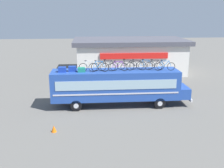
% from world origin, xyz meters
% --- Properties ---
extents(ground_plane, '(120.00, 120.00, 0.00)m').
position_xyz_m(ground_plane, '(0.00, 0.00, 0.00)').
color(ground_plane, '#605E59').
extents(bus, '(11.96, 2.53, 3.14)m').
position_xyz_m(bus, '(0.18, -0.00, 1.88)').
color(bus, '#23479E').
rests_on(bus, ground).
extents(luggage_bag_1, '(0.63, 0.50, 0.42)m').
position_xyz_m(luggage_bag_1, '(-4.46, -0.20, 3.36)').
color(luggage_bag_1, '#193899').
rests_on(luggage_bag_1, bus).
extents(luggage_bag_2, '(0.65, 0.42, 0.44)m').
position_xyz_m(luggage_bag_2, '(-3.63, -0.00, 3.36)').
color(luggage_bag_2, '#193899').
rests_on(luggage_bag_2, bus).
extents(luggage_bag_3, '(0.61, 0.52, 0.37)m').
position_xyz_m(luggage_bag_3, '(-2.86, -0.29, 3.33)').
color(luggage_bag_3, '#1E7F66').
rests_on(luggage_bag_3, bus).
extents(rooftop_bicycle_1, '(1.72, 0.44, 0.93)m').
position_xyz_m(rooftop_bicycle_1, '(-2.23, -0.12, 3.53)').
color(rooftop_bicycle_1, black).
rests_on(rooftop_bicycle_1, bus).
extents(rooftop_bicycle_2, '(1.71, 0.44, 0.97)m').
position_xyz_m(rooftop_bicycle_2, '(-1.42, -0.36, 3.55)').
color(rooftop_bicycle_2, black).
rests_on(rooftop_bicycle_2, bus).
extents(rooftop_bicycle_3, '(1.76, 0.44, 0.98)m').
position_xyz_m(rooftop_bicycle_3, '(-0.64, -0.06, 3.55)').
color(rooftop_bicycle_3, black).
rests_on(rooftop_bicycle_3, bus).
extents(rooftop_bicycle_4, '(1.75, 0.44, 0.89)m').
position_xyz_m(rooftop_bicycle_4, '(0.21, -0.22, 3.52)').
color(rooftop_bicycle_4, black).
rests_on(rooftop_bicycle_4, bus).
extents(rooftop_bicycle_5, '(1.76, 0.44, 0.93)m').
position_xyz_m(rooftop_bicycle_5, '(1.05, 0.32, 3.53)').
color(rooftop_bicycle_5, black).
rests_on(rooftop_bicycle_5, bus).
extents(rooftop_bicycle_6, '(1.79, 0.44, 0.96)m').
position_xyz_m(rooftop_bicycle_6, '(1.78, -0.05, 3.54)').
color(rooftop_bicycle_6, black).
rests_on(rooftop_bicycle_6, bus).
extents(rooftop_bicycle_7, '(1.64, 0.44, 0.90)m').
position_xyz_m(rooftop_bicycle_7, '(2.65, 0.28, 3.52)').
color(rooftop_bicycle_7, black).
rests_on(rooftop_bicycle_7, bus).
extents(rooftop_bicycle_8, '(1.73, 0.44, 0.92)m').
position_xyz_m(rooftop_bicycle_8, '(3.38, -0.00, 3.53)').
color(rooftop_bicycle_8, black).
rests_on(rooftop_bicycle_8, bus).
extents(rooftop_bicycle_9, '(1.79, 0.44, 0.91)m').
position_xyz_m(rooftop_bicycle_9, '(4.17, -0.36, 3.53)').
color(rooftop_bicycle_9, black).
rests_on(rooftop_bicycle_9, bus).
extents(roadside_building, '(14.92, 8.21, 4.41)m').
position_xyz_m(roadside_building, '(3.21, 13.63, 2.25)').
color(roadside_building, silver).
rests_on(roadside_building, ground).
extents(traffic_cone, '(0.36, 0.36, 0.47)m').
position_xyz_m(traffic_cone, '(-4.72, -5.07, 0.24)').
color(traffic_cone, orange).
rests_on(traffic_cone, ground).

